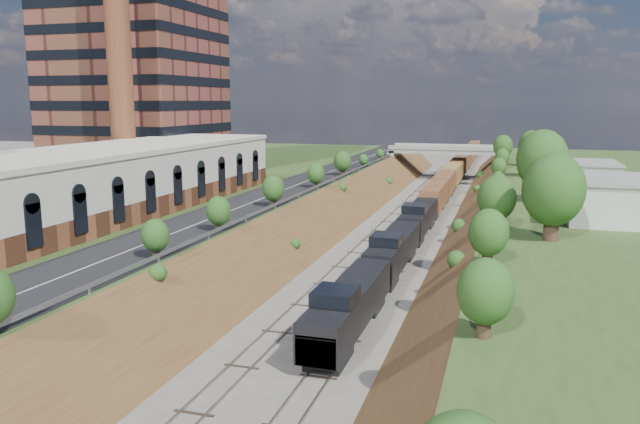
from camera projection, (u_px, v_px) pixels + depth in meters
platform_left at (163, 205)px, 87.40m from camera, size 44.00×180.00×5.00m
embankment_left at (312, 232)px, 81.54m from camera, size 10.00×180.00×10.00m
embankment_right at (485, 243)px, 75.25m from camera, size 10.00×180.00×10.00m
rail_left_track at (375, 235)px, 79.12m from camera, size 1.58×180.00×0.18m
rail_right_track at (416, 238)px, 77.63m from camera, size 1.58×180.00×0.18m
road at (279, 192)px, 81.94m from camera, size 8.00×180.00×0.10m
guardrail at (308, 190)px, 80.49m from camera, size 0.10×171.00×0.70m
commercial_building at (90, 183)px, 64.19m from camera, size 14.30×62.30×7.00m
smokestack at (118, 37)px, 80.53m from camera, size 3.20×3.20×40.00m
overpass at (446, 156)px, 135.93m from camera, size 24.50×8.30×7.40m
white_building_near at (613, 200)px, 62.90m from camera, size 9.00×12.00×4.00m
white_building_far at (584, 177)px, 83.80m from camera, size 8.00×10.00×3.60m
tree_right_large at (554, 190)px, 53.04m from camera, size 5.25×5.25×7.61m
tree_left_crest at (125, 246)px, 42.86m from camera, size 2.45×2.45×3.55m
freight_train at (452, 175)px, 123.14m from camera, size 2.83×175.00×4.55m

